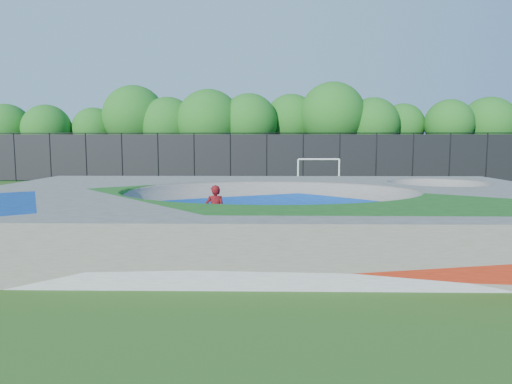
% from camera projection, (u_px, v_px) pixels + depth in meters
% --- Properties ---
extents(ground, '(120.00, 120.00, 0.00)m').
position_uv_depth(ground, '(270.00, 230.00, 16.93)').
color(ground, '#295317').
rests_on(ground, ground).
extents(skate_deck, '(22.00, 14.00, 1.50)m').
position_uv_depth(skate_deck, '(270.00, 210.00, 16.85)').
color(skate_deck, gray).
rests_on(skate_deck, ground).
extents(skater, '(0.67, 0.45, 1.82)m').
position_uv_depth(skater, '(215.00, 212.00, 15.47)').
color(skater, red).
rests_on(skater, ground).
extents(skateboard, '(0.80, 0.32, 0.05)m').
position_uv_depth(skateboard, '(216.00, 237.00, 15.57)').
color(skateboard, black).
rests_on(skateboard, ground).
extents(soccer_goal, '(3.14, 0.12, 2.07)m').
position_uv_depth(soccer_goal, '(319.00, 167.00, 33.52)').
color(soccer_goal, white).
rests_on(soccer_goal, ground).
extents(fence, '(48.09, 0.09, 4.04)m').
position_uv_depth(fence, '(267.00, 156.00, 37.58)').
color(fence, black).
rests_on(fence, ground).
extents(treeline, '(51.68, 7.41, 8.69)m').
position_uv_depth(treeline, '(252.00, 123.00, 41.93)').
color(treeline, '#403020').
rests_on(treeline, ground).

